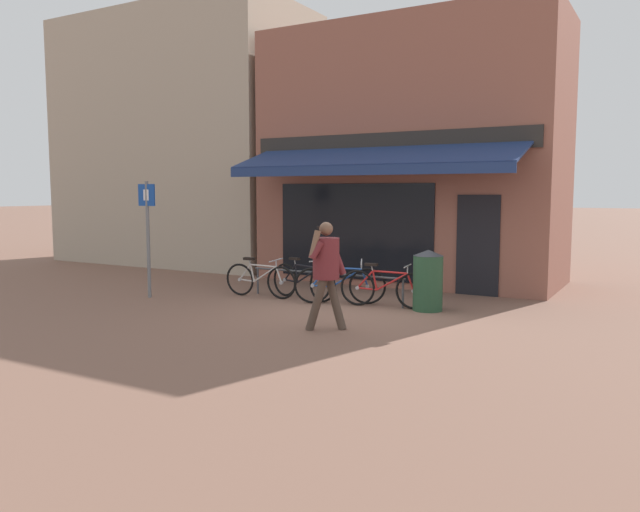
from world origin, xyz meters
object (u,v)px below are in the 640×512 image
litter_bin (428,280)px  bicycle_red (385,288)px  bicycle_silver (260,280)px  pedestrian_adult (326,264)px  bicycle_blue (340,284)px  parking_sign (148,227)px  bicycle_black (303,281)px

litter_bin → bicycle_red: bearing=-171.6°
bicycle_silver → pedestrian_adult: 3.38m
bicycle_blue → litter_bin: 1.72m
bicycle_red → pedestrian_adult: bearing=-99.1°
parking_sign → pedestrian_adult: bearing=-10.1°
bicycle_black → litter_bin: size_ratio=1.54×
bicycle_black → bicycle_red: (1.82, -0.04, 0.00)m
bicycle_silver → bicycle_black: bicycle_black is taller
bicycle_silver → bicycle_black: size_ratio=0.98×
bicycle_silver → bicycle_blue: bearing=1.5°
pedestrian_adult → litter_bin: (0.83, 2.32, -0.48)m
bicycle_silver → litter_bin: (3.49, 0.36, 0.19)m
bicycle_red → pedestrian_adult: pedestrian_adult is taller
bicycle_black → bicycle_blue: (0.92, -0.15, 0.01)m
bicycle_silver → litter_bin: size_ratio=1.51×
bicycle_silver → bicycle_black: 0.91m
pedestrian_adult → litter_bin: bearing=-118.0°
bicycle_silver → pedestrian_adult: size_ratio=0.98×
bicycle_silver → bicycle_blue: (1.79, 0.12, 0.02)m
bicycle_silver → litter_bin: litter_bin is taller
litter_bin → parking_sign: size_ratio=0.47×
bicycle_red → bicycle_black: bearing=170.5°
pedestrian_adult → parking_sign: bearing=-18.5°
bicycle_black → litter_bin: (2.62, 0.08, 0.19)m
bicycle_silver → bicycle_blue: bicycle_blue is taller
bicycle_silver → parking_sign: size_ratio=0.71×
bicycle_black → pedestrian_adult: pedestrian_adult is taller
pedestrian_adult → bicycle_blue: bearing=-75.7°
litter_bin → parking_sign: bearing=-164.6°
parking_sign → bicycle_red: bearing=16.6°
bicycle_red → parking_sign: (-4.65, -1.38, 1.09)m
bicycle_black → parking_sign: size_ratio=0.72×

